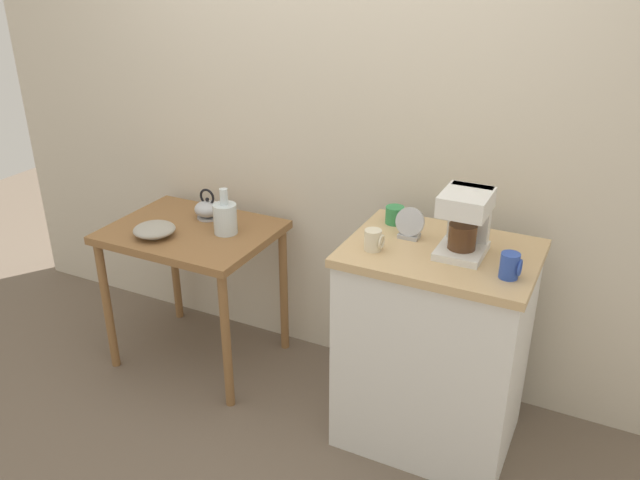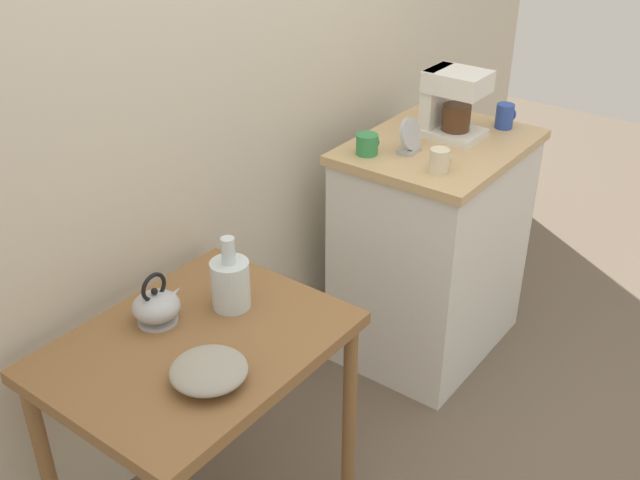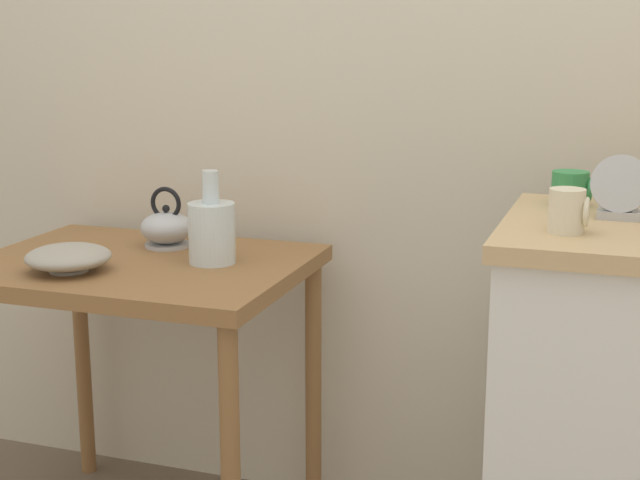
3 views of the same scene
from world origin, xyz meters
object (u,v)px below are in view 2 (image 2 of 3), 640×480
at_px(mug_blue, 505,116).
at_px(table_clock, 410,138).
at_px(glass_carafe_vase, 230,282).
at_px(mug_tall_green, 367,144).
at_px(bowl_stoneware, 209,370).
at_px(mug_small_cream, 440,161).
at_px(teakettle, 157,306).
at_px(coffee_maker, 450,100).

relative_size(mug_blue, table_clock, 0.74).
bearing_deg(mug_blue, table_clock, 158.98).
distance_m(glass_carafe_vase, mug_tall_green, 0.85).
bearing_deg(table_clock, mug_tall_green, 132.13).
distance_m(bowl_stoneware, mug_tall_green, 1.17).
bearing_deg(bowl_stoneware, mug_small_cream, -0.93).
height_order(teakettle, table_clock, table_clock).
relative_size(teakettle, mug_blue, 1.72).
relative_size(teakettle, glass_carafe_vase, 0.73).
bearing_deg(coffee_maker, teakettle, 172.54).
height_order(teakettle, mug_small_cream, mug_small_cream).
distance_m(glass_carafe_vase, coffee_maker, 1.21).
distance_m(coffee_maker, mug_small_cream, 0.37).
bearing_deg(table_clock, mug_blue, -21.02).
bearing_deg(mug_small_cream, coffee_maker, 23.77).
relative_size(bowl_stoneware, mug_blue, 2.07).
bearing_deg(glass_carafe_vase, coffee_maker, -3.04).
bearing_deg(mug_small_cream, bowl_stoneware, 179.07).
xyz_separation_m(glass_carafe_vase, table_clock, (0.94, -0.03, 0.16)).
height_order(mug_tall_green, mug_blue, mug_blue).
relative_size(glass_carafe_vase, mug_blue, 2.35).
height_order(teakettle, mug_tall_green, mug_tall_green).
height_order(mug_blue, table_clock, table_clock).
distance_m(bowl_stoneware, coffee_maker, 1.50).
distance_m(bowl_stoneware, glass_carafe_vase, 0.35).
bearing_deg(bowl_stoneware, coffee_maker, 4.86).
height_order(coffee_maker, mug_tall_green, coffee_maker).
relative_size(coffee_maker, table_clock, 1.96).
height_order(bowl_stoneware, mug_small_cream, mug_small_cream).
xyz_separation_m(glass_carafe_vase, mug_blue, (1.39, -0.20, 0.15)).
bearing_deg(bowl_stoneware, glass_carafe_vase, 33.19).
height_order(teakettle, coffee_maker, coffee_maker).
height_order(glass_carafe_vase, table_clock, table_clock).
xyz_separation_m(glass_carafe_vase, mug_small_cream, (0.85, -0.21, 0.14)).
bearing_deg(mug_tall_green, mug_blue, -27.61).
height_order(mug_small_cream, mug_tall_green, mug_small_cream).
bearing_deg(mug_blue, mug_small_cream, -179.69).
distance_m(mug_blue, table_clock, 0.48).
bearing_deg(bowl_stoneware, mug_blue, -0.53).
relative_size(teakettle, table_clock, 1.27).
distance_m(teakettle, mug_small_cream, 1.10).
xyz_separation_m(mug_tall_green, mug_blue, (0.55, -0.29, 0.01)).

